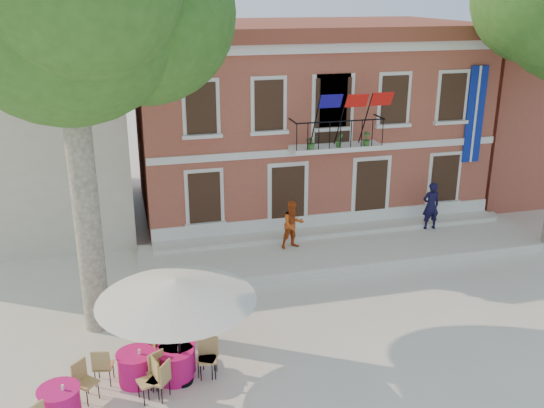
{
  "coord_description": "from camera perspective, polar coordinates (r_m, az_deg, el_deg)",
  "views": [
    {
      "loc": [
        -5.27,
        -13.79,
        8.63
      ],
      "look_at": [
        -0.83,
        3.5,
        2.35
      ],
      "focal_mm": 40.0,
      "sensor_mm": 36.0,
      "label": 1
    }
  ],
  "objects": [
    {
      "name": "terrace",
      "position": [
        21.35,
        6.78,
        -4.17
      ],
      "size": [
        14.0,
        3.4,
        0.3
      ],
      "primitive_type": "cube",
      "color": "silver",
      "rests_on": "ground"
    },
    {
      "name": "plane_tree_west",
      "position": [
        15.23,
        -19.01,
        17.4
      ],
      "size": [
        5.77,
        5.77,
        11.34
      ],
      "color": "#A59E84",
      "rests_on": "ground"
    },
    {
      "name": "main_building",
      "position": [
        25.34,
        2.57,
        8.32
      ],
      "size": [
        13.5,
        9.59,
        7.5
      ],
      "color": "#AA4B3D",
      "rests_on": "ground"
    },
    {
      "name": "neighbor_west",
      "position": [
        25.73,
        -23.64,
        5.6
      ],
      "size": [
        9.4,
        9.4,
        6.4
      ],
      "color": "beige",
      "rests_on": "ground"
    },
    {
      "name": "ground",
      "position": [
        17.1,
        5.71,
        -11.03
      ],
      "size": [
        90.0,
        90.0,
        0.0
      ],
      "primitive_type": "plane",
      "color": "beige",
      "rests_on": "ground"
    },
    {
      "name": "pedestrian_navy",
      "position": [
        22.99,
        14.72,
        -0.16
      ],
      "size": [
        0.67,
        0.45,
        1.79
      ],
      "primitive_type": "imported",
      "rotation": [
        0.0,
        0.0,
        3.1
      ],
      "color": "black",
      "rests_on": "terrace"
    },
    {
      "name": "patio_umbrella",
      "position": [
        13.69,
        -9.02,
        -8.01
      ],
      "size": [
        3.58,
        3.58,
        2.66
      ],
      "color": "black",
      "rests_on": "ground"
    },
    {
      "name": "cafe_table_0",
      "position": [
        14.18,
        -19.32,
        -17.26
      ],
      "size": [
        1.63,
        1.68,
        0.95
      ],
      "color": "#CF1354",
      "rests_on": "ground"
    },
    {
      "name": "neighbor_east",
      "position": [
        31.87,
        23.32,
        8.03
      ],
      "size": [
        9.4,
        9.4,
        6.4
      ],
      "color": "#AA4B3D",
      "rests_on": "ground"
    },
    {
      "name": "cafe_table_4",
      "position": [
        14.79,
        -9.09,
        -14.57
      ],
      "size": [
        1.7,
        1.86,
        0.95
      ],
      "color": "#CF1354",
      "rests_on": "ground"
    },
    {
      "name": "pedestrian_orange",
      "position": [
        20.6,
        1.99,
        -1.95
      ],
      "size": [
        0.93,
        0.79,
        1.68
      ],
      "primitive_type": "imported",
      "rotation": [
        0.0,
        0.0,
        0.21
      ],
      "color": "#C54B17",
      "rests_on": "terrace"
    },
    {
      "name": "cafe_table_2",
      "position": [
        14.86,
        -12.67,
        -14.65
      ],
      "size": [
        1.79,
        1.83,
        0.95
      ],
      "color": "#CF1354",
      "rests_on": "ground"
    },
    {
      "name": "cafe_table_3",
      "position": [
        15.06,
        -8.88,
        -13.87
      ],
      "size": [
        1.87,
        1.66,
        0.95
      ],
      "color": "#CF1354",
      "rests_on": "ground"
    }
  ]
}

